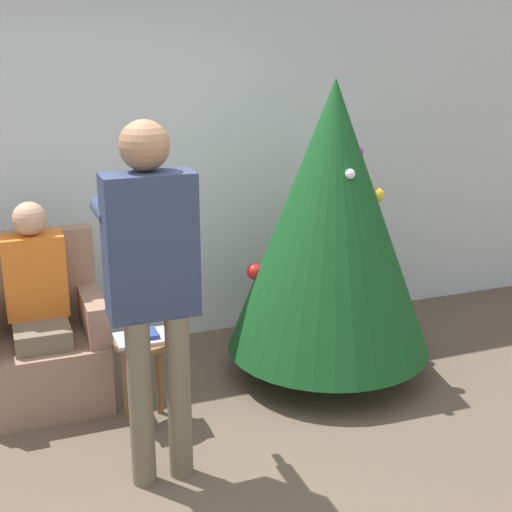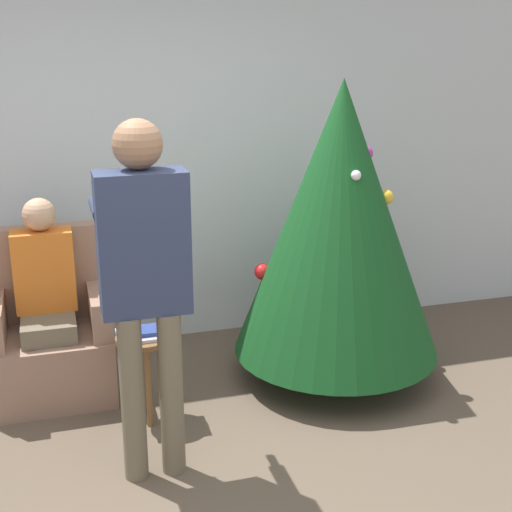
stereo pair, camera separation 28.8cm
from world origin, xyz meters
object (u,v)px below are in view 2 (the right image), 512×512
object	(u,v)px
person_standing	(145,269)
armchair	(50,338)
person_seated	(46,291)
side_stool	(145,354)
christmas_tree	(339,221)

from	to	relation	value
person_standing	armchair	bearing A→B (deg)	114.87
person_seated	side_stool	xyz separation A→B (m)	(0.52, -0.47, -0.27)
christmas_tree	armchair	size ratio (longest dim) A/B	1.88
armchair	person_seated	size ratio (longest dim) A/B	0.83
christmas_tree	armchair	world-z (taller)	christmas_tree
christmas_tree	side_stool	bearing A→B (deg)	-171.57
christmas_tree	person_standing	xyz separation A→B (m)	(-1.31, -0.71, 0.03)
armchair	person_standing	size ratio (longest dim) A/B	0.57
side_stool	armchair	bearing A→B (deg)	135.79
armchair	person_seated	world-z (taller)	person_seated
person_seated	armchair	bearing A→B (deg)	90.00
armchair	side_stool	distance (m)	0.73
armchair	christmas_tree	bearing A→B (deg)	-10.10
person_seated	christmas_tree	bearing A→B (deg)	-9.15
person_seated	person_standing	distance (m)	1.19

